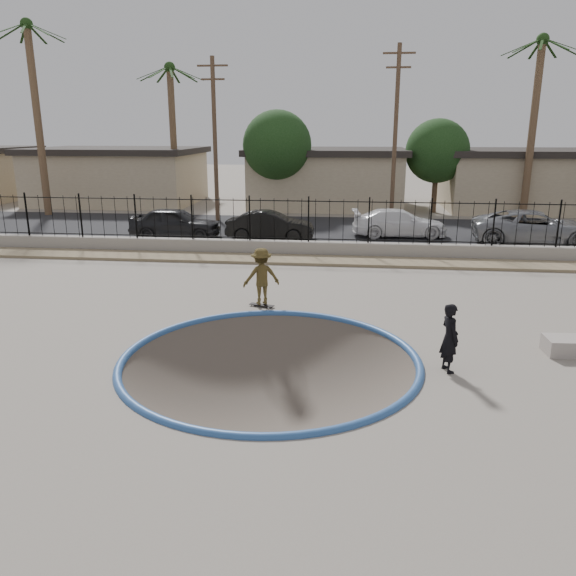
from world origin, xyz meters
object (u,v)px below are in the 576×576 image
Objects in this scene: car_a at (175,223)px; car_c at (399,223)px; skater at (261,279)px; car_b at (270,226)px; skateboard at (262,305)px; car_d at (535,228)px; videographer at (450,338)px.

car_c is (10.89, 1.60, -0.07)m from car_a.
skater is 0.41× the size of car_b.
car_d is (11.03, 10.72, 0.76)m from skateboard.
car_b reaches higher than car_c.
car_b is (4.67, 0.00, -0.06)m from car_a.
skateboard is at bearing 30.07° from videographer.
videographer is (4.83, -4.14, 0.72)m from skateboard.
skater reaches higher than videographer.
car_d reaches higher than car_c.
car_a is 4.67m from car_b.
skater is at bearing 30.07° from videographer.
car_d is at bearing -89.22° from car_b.
skateboard is (-0.00, 0.00, -0.80)m from skater.
car_b is 0.74× the size of car_d.
car_b is at bearing 3.37° from videographer.
car_a is at bearing -82.77° from skater.
car_b is (-6.08, 14.54, -0.06)m from videographer.
car_d reaches higher than car_a.
skater is 10.48m from car_b.
videographer reaches higher than car_a.
car_d reaches higher than videographer.
skater is 2.15× the size of skateboard.
car_b is at bearing -105.56° from skater.
car_b is at bearing 97.07° from car_d.
videographer is at bearing -157.99° from car_b.
car_d is at bearing -158.24° from skater.
car_a is 0.78× the size of car_d.
car_c is 0.83× the size of car_d.
videographer is at bearing 174.60° from car_c.
car_a is at bearing 96.67° from car_d.
car_c is at bearing -19.81° from videographer.
skateboard is 10.50m from car_b.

